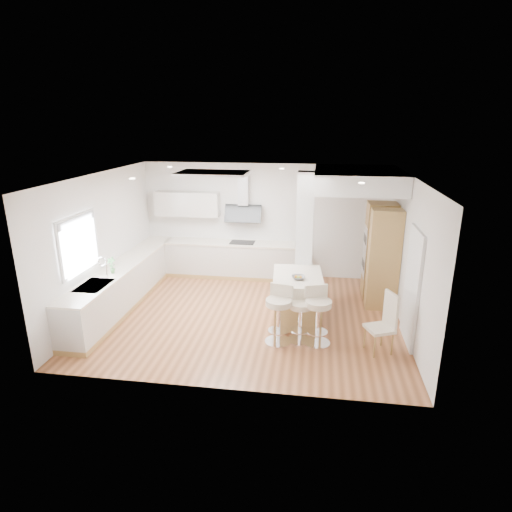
% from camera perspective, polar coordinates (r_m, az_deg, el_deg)
% --- Properties ---
extents(ground, '(6.00, 6.00, 0.00)m').
position_cam_1_polar(ground, '(8.75, -1.05, -7.94)').
color(ground, '#A4643D').
rests_on(ground, ground).
extents(ceiling, '(6.00, 5.00, 0.02)m').
position_cam_1_polar(ceiling, '(8.75, -1.05, -7.94)').
color(ceiling, white).
rests_on(ceiling, ground).
extents(wall_back, '(6.00, 0.04, 2.80)m').
position_cam_1_polar(wall_back, '(10.63, 1.09, 4.73)').
color(wall_back, silver).
rests_on(wall_back, ground).
extents(wall_left, '(0.04, 5.00, 2.80)m').
position_cam_1_polar(wall_left, '(9.20, -19.88, 1.60)').
color(wall_left, silver).
rests_on(wall_left, ground).
extents(wall_right, '(0.04, 5.00, 2.80)m').
position_cam_1_polar(wall_right, '(8.31, 19.76, -0.04)').
color(wall_right, silver).
rests_on(wall_right, ground).
extents(skylight, '(4.10, 2.10, 0.06)m').
position_cam_1_polar(skylight, '(8.69, -5.74, 10.92)').
color(skylight, white).
rests_on(skylight, ground).
extents(window_left, '(0.06, 1.28, 1.07)m').
position_cam_1_polar(window_left, '(8.35, -22.63, 1.82)').
color(window_left, white).
rests_on(window_left, ground).
extents(doorway_right, '(0.05, 1.00, 2.10)m').
position_cam_1_polar(doorway_right, '(7.88, 20.07, -4.12)').
color(doorway_right, '#4B443B').
rests_on(doorway_right, ground).
extents(counter_left, '(0.63, 4.50, 1.35)m').
position_cam_1_polar(counter_left, '(9.55, -17.07, -3.51)').
color(counter_left, tan).
rests_on(counter_left, ground).
extents(counter_back, '(3.62, 0.63, 2.50)m').
position_cam_1_polar(counter_back, '(10.70, -3.98, 0.87)').
color(counter_back, tan).
rests_on(counter_back, ground).
extents(pillar, '(0.35, 0.35, 2.80)m').
position_cam_1_polar(pillar, '(9.05, 6.46, 2.31)').
color(pillar, white).
rests_on(pillar, ground).
extents(soffit, '(1.78, 2.20, 0.40)m').
position_cam_1_polar(soffit, '(9.29, 13.40, 9.90)').
color(soffit, white).
rests_on(soffit, ground).
extents(oven_column, '(0.63, 1.21, 2.10)m').
position_cam_1_polar(oven_column, '(9.51, 16.28, 0.26)').
color(oven_column, tan).
rests_on(oven_column, ground).
extents(peninsula, '(1.07, 1.52, 0.95)m').
position_cam_1_polar(peninsula, '(8.53, 5.53, -5.45)').
color(peninsula, tan).
rests_on(peninsula, ground).
extents(bar_stool_a, '(0.56, 0.56, 1.06)m').
position_cam_1_polar(bar_stool_a, '(7.53, 3.08, -7.41)').
color(bar_stool_a, white).
rests_on(bar_stool_a, ground).
extents(bar_stool_b, '(0.46, 0.46, 0.95)m').
position_cam_1_polar(bar_stool_b, '(7.63, 5.92, -7.59)').
color(bar_stool_b, white).
rests_on(bar_stool_b, ground).
extents(bar_stool_c, '(0.59, 0.59, 1.05)m').
position_cam_1_polar(bar_stool_c, '(7.55, 8.23, -7.49)').
color(bar_stool_c, white).
rests_on(bar_stool_c, ground).
extents(dining_chair, '(0.54, 0.54, 1.06)m').
position_cam_1_polar(dining_chair, '(7.57, 16.84, -8.25)').
color(dining_chair, beige).
rests_on(dining_chair, ground).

